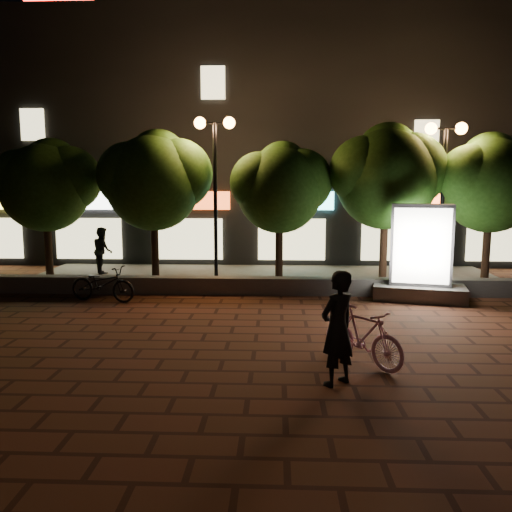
# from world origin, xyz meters

# --- Properties ---
(ground) EXTENTS (80.00, 80.00, 0.00)m
(ground) POSITION_xyz_m (0.00, 0.00, 0.00)
(ground) COLOR #54291A
(ground) RESTS_ON ground
(retaining_wall) EXTENTS (16.00, 0.45, 0.50)m
(retaining_wall) POSITION_xyz_m (0.00, 4.00, 0.25)
(retaining_wall) COLOR slate
(retaining_wall) RESTS_ON ground
(sidewalk) EXTENTS (16.00, 5.00, 0.08)m
(sidewalk) POSITION_xyz_m (0.00, 6.50, 0.04)
(sidewalk) COLOR slate
(sidewalk) RESTS_ON ground
(building_block) EXTENTS (28.00, 8.12, 11.30)m
(building_block) POSITION_xyz_m (-0.01, 12.99, 5.00)
(building_block) COLOR black
(building_block) RESTS_ON ground
(tree_far_left) EXTENTS (3.36, 2.80, 4.63)m
(tree_far_left) POSITION_xyz_m (-6.95, 5.46, 3.29)
(tree_far_left) COLOR black
(tree_far_left) RESTS_ON sidewalk
(tree_left) EXTENTS (3.60, 3.00, 4.89)m
(tree_left) POSITION_xyz_m (-3.45, 5.46, 3.44)
(tree_left) COLOR black
(tree_left) RESTS_ON sidewalk
(tree_mid) EXTENTS (3.24, 2.70, 4.50)m
(tree_mid) POSITION_xyz_m (0.55, 5.46, 3.22)
(tree_mid) COLOR black
(tree_mid) RESTS_ON sidewalk
(tree_right) EXTENTS (3.72, 3.10, 5.07)m
(tree_right) POSITION_xyz_m (3.86, 5.46, 3.57)
(tree_right) COLOR black
(tree_right) RESTS_ON sidewalk
(tree_far_right) EXTENTS (3.48, 2.90, 4.76)m
(tree_far_right) POSITION_xyz_m (7.05, 5.46, 3.37)
(tree_far_right) COLOR black
(tree_far_right) RESTS_ON sidewalk
(street_lamp_left) EXTENTS (1.26, 0.36, 5.18)m
(street_lamp_left) POSITION_xyz_m (-1.50, 5.20, 4.03)
(street_lamp_left) COLOR black
(street_lamp_left) RESTS_ON sidewalk
(street_lamp_right) EXTENTS (1.26, 0.36, 4.98)m
(street_lamp_right) POSITION_xyz_m (5.50, 5.20, 3.89)
(street_lamp_right) COLOR black
(street_lamp_right) RESTS_ON sidewalk
(ad_kiosk) EXTENTS (2.68, 1.75, 2.68)m
(ad_kiosk) POSITION_xyz_m (4.43, 3.50, 1.08)
(ad_kiosk) COLOR slate
(ad_kiosk) RESTS_ON ground
(scooter_pink) EXTENTS (1.52, 1.64, 1.05)m
(scooter_pink) POSITION_xyz_m (1.96, -1.78, 0.52)
(scooter_pink) COLOR #EF9FCE
(scooter_pink) RESTS_ON ground
(rider) EXTENTS (0.81, 0.78, 1.86)m
(rider) POSITION_xyz_m (1.40, -2.72, 0.93)
(rider) COLOR black
(rider) RESTS_ON ground
(scooter_parked) EXTENTS (2.00, 1.05, 1.00)m
(scooter_parked) POSITION_xyz_m (-4.36, 2.88, 0.50)
(scooter_parked) COLOR black
(scooter_parked) RESTS_ON ground
(pedestrian) EXTENTS (0.93, 1.00, 1.65)m
(pedestrian) POSITION_xyz_m (-5.76, 6.93, 0.90)
(pedestrian) COLOR black
(pedestrian) RESTS_ON sidewalk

